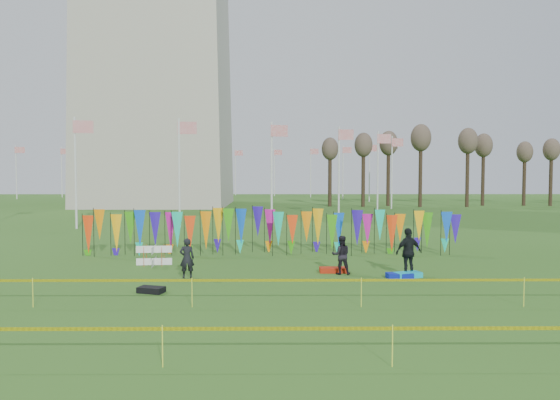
{
  "coord_description": "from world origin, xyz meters",
  "views": [
    {
      "loc": [
        0.4,
        -19.11,
        4.12
      ],
      "look_at": [
        0.55,
        6.0,
        2.8
      ],
      "focal_mm": 35.0,
      "sensor_mm": 36.0,
      "label": 1
    }
  ],
  "objects_px": {
    "person_left": "(187,258)",
    "person_right": "(408,252)",
    "kite_bag_turquoise": "(408,275)",
    "kite_bag_blue": "(400,276)",
    "kite_bag_red": "(334,270)",
    "kite_bag_black": "(151,290)",
    "box_kite": "(154,255)",
    "person_mid": "(341,255)"
  },
  "relations": [
    {
      "from": "person_right",
      "to": "kite_bag_turquoise",
      "type": "height_order",
      "value": "person_right"
    },
    {
      "from": "person_left",
      "to": "kite_bag_black",
      "type": "xyz_separation_m",
      "value": [
        -0.8,
        -2.52,
        -0.68
      ]
    },
    {
      "from": "person_left",
      "to": "kite_bag_blue",
      "type": "xyz_separation_m",
      "value": [
        8.21,
        -0.08,
        -0.67
      ]
    },
    {
      "from": "box_kite",
      "to": "person_right",
      "type": "relative_size",
      "value": 0.46
    },
    {
      "from": "box_kite",
      "to": "person_mid",
      "type": "xyz_separation_m",
      "value": [
        7.97,
        -2.13,
        0.34
      ]
    },
    {
      "from": "kite_bag_black",
      "to": "kite_bag_blue",
      "type": "bearing_deg",
      "value": 15.2
    },
    {
      "from": "person_left",
      "to": "person_right",
      "type": "xyz_separation_m",
      "value": [
        8.66,
        0.39,
        0.17
      ]
    },
    {
      "from": "person_mid",
      "to": "person_right",
      "type": "relative_size",
      "value": 0.82
    },
    {
      "from": "kite_bag_turquoise",
      "to": "kite_bag_blue",
      "type": "distance_m",
      "value": 0.38
    },
    {
      "from": "box_kite",
      "to": "kite_bag_turquoise",
      "type": "distance_m",
      "value": 10.86
    },
    {
      "from": "person_mid",
      "to": "kite_bag_blue",
      "type": "xyz_separation_m",
      "value": [
        2.16,
        -0.84,
        -0.67
      ]
    },
    {
      "from": "kite_bag_black",
      "to": "kite_bag_turquoise",
      "type": "bearing_deg",
      "value": 15.5
    },
    {
      "from": "person_right",
      "to": "kite_bag_blue",
      "type": "relative_size",
      "value": 1.93
    },
    {
      "from": "person_left",
      "to": "person_right",
      "type": "relative_size",
      "value": 0.82
    },
    {
      "from": "person_left",
      "to": "kite_bag_black",
      "type": "distance_m",
      "value": 2.73
    },
    {
      "from": "person_left",
      "to": "kite_bag_red",
      "type": "distance_m",
      "value": 5.94
    },
    {
      "from": "box_kite",
      "to": "kite_bag_turquoise",
      "type": "relative_size",
      "value": 0.84
    },
    {
      "from": "person_left",
      "to": "kite_bag_blue",
      "type": "distance_m",
      "value": 8.23
    },
    {
      "from": "box_kite",
      "to": "kite_bag_black",
      "type": "xyz_separation_m",
      "value": [
        1.12,
        -5.42,
        -0.34
      ]
    },
    {
      "from": "kite_bag_turquoise",
      "to": "kite_bag_blue",
      "type": "bearing_deg",
      "value": -157.22
    },
    {
      "from": "kite_bag_blue",
      "to": "person_mid",
      "type": "bearing_deg",
      "value": 158.8
    },
    {
      "from": "person_right",
      "to": "kite_bag_red",
      "type": "bearing_deg",
      "value": -35.1
    },
    {
      "from": "person_left",
      "to": "kite_bag_turquoise",
      "type": "bearing_deg",
      "value": 167.75
    },
    {
      "from": "kite_bag_turquoise",
      "to": "person_mid",
      "type": "bearing_deg",
      "value": 164.67
    },
    {
      "from": "box_kite",
      "to": "kite_bag_black",
      "type": "height_order",
      "value": "box_kite"
    },
    {
      "from": "box_kite",
      "to": "kite_bag_blue",
      "type": "relative_size",
      "value": 0.89
    },
    {
      "from": "person_mid",
      "to": "kite_bag_blue",
      "type": "height_order",
      "value": "person_mid"
    },
    {
      "from": "person_left",
      "to": "kite_bag_red",
      "type": "height_order",
      "value": "person_left"
    },
    {
      "from": "box_kite",
      "to": "person_right",
      "type": "distance_m",
      "value": 10.88
    },
    {
      "from": "kite_bag_turquoise",
      "to": "kite_bag_red",
      "type": "relative_size",
      "value": 0.92
    },
    {
      "from": "kite_bag_black",
      "to": "box_kite",
      "type": "bearing_deg",
      "value": 101.66
    },
    {
      "from": "box_kite",
      "to": "person_left",
      "type": "bearing_deg",
      "value": -56.41
    },
    {
      "from": "person_left",
      "to": "person_mid",
      "type": "bearing_deg",
      "value": 174.45
    },
    {
      "from": "person_right",
      "to": "kite_bag_turquoise",
      "type": "bearing_deg",
      "value": 53.24
    },
    {
      "from": "box_kite",
      "to": "kite_bag_blue",
      "type": "height_order",
      "value": "box_kite"
    },
    {
      "from": "person_left",
      "to": "kite_bag_turquoise",
      "type": "relative_size",
      "value": 1.49
    },
    {
      "from": "kite_bag_turquoise",
      "to": "person_right",
      "type": "bearing_deg",
      "value": 73.43
    },
    {
      "from": "person_mid",
      "to": "kite_bag_blue",
      "type": "distance_m",
      "value": 2.41
    },
    {
      "from": "box_kite",
      "to": "person_left",
      "type": "xyz_separation_m",
      "value": [
        1.92,
        -2.89,
        0.34
      ]
    },
    {
      "from": "person_right",
      "to": "person_left",
      "type": "bearing_deg",
      "value": -17.59
    },
    {
      "from": "box_kite",
      "to": "person_left",
      "type": "relative_size",
      "value": 0.56
    },
    {
      "from": "person_left",
      "to": "kite_bag_red",
      "type": "bearing_deg",
      "value": 178.58
    }
  ]
}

